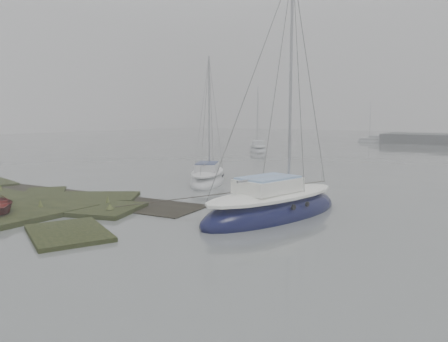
% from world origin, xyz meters
% --- Properties ---
extents(ground, '(160.00, 160.00, 0.00)m').
position_xyz_m(ground, '(0.00, 30.00, 0.00)').
color(ground, slate).
rests_on(ground, ground).
extents(sailboat_main, '(4.30, 8.22, 11.07)m').
position_xyz_m(sailboat_main, '(5.17, 6.17, 0.34)').
color(sailboat_main, black).
rests_on(sailboat_main, ground).
extents(sailboat_white, '(4.58, 6.26, 8.52)m').
position_xyz_m(sailboat_white, '(-2.48, 11.95, 0.26)').
color(sailboat_white, silver).
rests_on(sailboat_white, ground).
extents(sailboat_far_a, '(4.84, 5.88, 8.20)m').
position_xyz_m(sailboat_far_a, '(-11.69, 34.45, 0.25)').
color(sailboat_far_a, '#AEB2B8').
rests_on(sailboat_far_a, ground).
extents(sailboat_far_c, '(5.02, 1.89, 6.98)m').
position_xyz_m(sailboat_far_c, '(-5.25, 59.48, 0.22)').
color(sailboat_far_c, silver).
rests_on(sailboat_far_c, ground).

